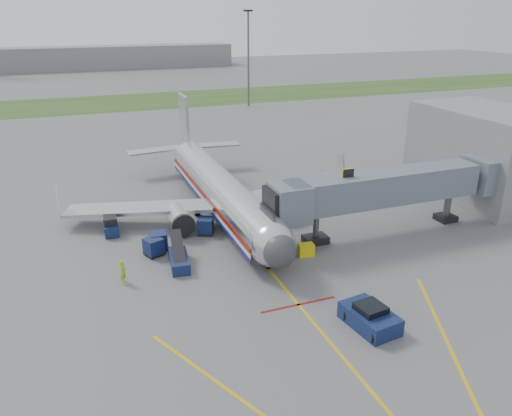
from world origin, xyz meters
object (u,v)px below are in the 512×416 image
object	(u,v)px
belt_loader	(179,260)
ramp_worker	(123,272)
airliner	(221,189)
baggage_tug	(111,226)
pushback_tug	(370,317)

from	to	relation	value
belt_loader	ramp_worker	distance (m)	4.94
airliner	baggage_tug	bearing A→B (deg)	-173.19
airliner	belt_loader	distance (m)	12.41
ramp_worker	airliner	bearing A→B (deg)	-15.79
baggage_tug	ramp_worker	world-z (taller)	ramp_worker
baggage_tug	ramp_worker	xyz separation A→B (m)	(-0.07, -10.05, 0.21)
airliner	pushback_tug	size ratio (longest dim) A/B	8.27
airliner	ramp_worker	size ratio (longest dim) A/B	17.99
baggage_tug	belt_loader	size ratio (longest dim) A/B	0.54
baggage_tug	belt_loader	distance (m)	9.94
pushback_tug	ramp_worker	distance (m)	19.16
belt_loader	ramp_worker	xyz separation A→B (m)	(-4.75, -1.28, 0.43)
airliner	belt_loader	xyz separation A→B (m)	(-6.85, -10.14, -2.09)
pushback_tug	baggage_tug	size ratio (longest dim) A/B	1.68
pushback_tug	airliner	bearing A→B (deg)	98.18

